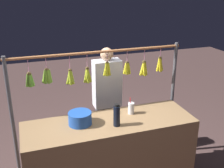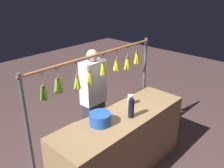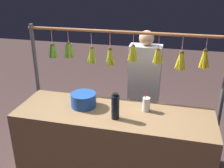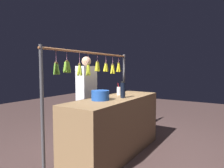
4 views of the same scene
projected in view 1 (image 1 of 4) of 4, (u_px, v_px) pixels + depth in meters
name	position (u px, v px, depth m)	size (l,w,h in m)	color
market_counter	(110.00, 155.00, 3.27)	(1.94, 0.63, 0.90)	olive
display_rack	(98.00, 85.00, 3.37)	(2.14, 0.11, 1.64)	#4C4C51
water_bottle	(117.00, 116.00, 2.98)	(0.07, 0.07, 0.26)	black
blue_bucket	(80.00, 118.00, 3.03)	(0.26, 0.26, 0.14)	#204EAB
drink_cup	(131.00, 108.00, 3.27)	(0.07, 0.07, 0.20)	silver
vendor_person	(107.00, 103.00, 3.87)	(0.37, 0.20, 1.57)	#2D2D38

